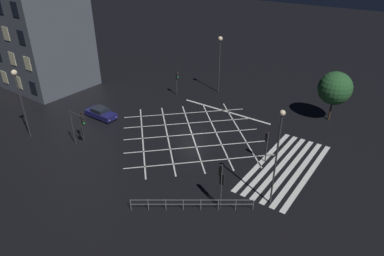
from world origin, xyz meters
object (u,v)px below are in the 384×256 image
object	(u,v)px
waiting_car	(101,113)
street_lamp_west	(220,49)
street_lamp_east	(278,145)
traffic_light_ne_cross	(177,78)
traffic_light_nw_main	(81,120)
traffic_light_sw_cross	(221,177)
traffic_light_sw_main	(222,184)
traffic_light_nw_cross	(78,122)
street_tree_near	(335,88)
street_lamp_far	(18,86)
traffic_light_median_south	(267,141)

from	to	relation	value
waiting_car	street_lamp_west	bearing A→B (deg)	64.62
street_lamp_west	street_lamp_east	bearing A→B (deg)	-138.08
traffic_light_ne_cross	street_lamp_east	xyz separation A→B (m)	(-13.78, -20.48, 3.14)
traffic_light_ne_cross	street_lamp_west	bearing A→B (deg)	46.61
traffic_light_ne_cross	waiting_car	world-z (taller)	traffic_light_ne_cross
traffic_light_nw_main	traffic_light_sw_cross	bearing A→B (deg)	-91.16
street_lamp_east	traffic_light_sw_main	bearing A→B (deg)	133.63
traffic_light_sw_cross	traffic_light_nw_cross	bearing A→B (deg)	1.96
traffic_light_sw_cross	street_tree_near	world-z (taller)	street_tree_near
traffic_light_nw_main	traffic_light_nw_cross	bearing A→B (deg)	-139.88
traffic_light_nw_main	street_lamp_east	distance (m)	21.22
traffic_light_sw_main	waiting_car	xyz separation A→B (m)	(5.45, 20.68, -1.80)
street_lamp_east	street_tree_near	world-z (taller)	street_lamp_east
street_lamp_far	waiting_car	xyz separation A→B (m)	(7.85, -2.82, -5.42)
traffic_light_nw_cross	street_lamp_far	xyz separation A→B (m)	(-1.99, 6.50, 3.11)
traffic_light_nw_main	traffic_light_median_south	xyz separation A→B (m)	(7.85, -17.77, -0.18)
traffic_light_nw_main	traffic_light_ne_cross	size ratio (longest dim) A/B	1.01
traffic_light_sw_main	traffic_light_median_south	xyz separation A→B (m)	(8.36, 0.02, -0.07)
street_lamp_far	street_lamp_west	bearing A→B (deg)	-23.54
street_lamp_east	traffic_light_sw_cross	bearing A→B (deg)	130.22
traffic_light_ne_cross	waiting_car	bearing A→B (deg)	-106.18
traffic_light_median_south	waiting_car	bearing A→B (deg)	8.01
traffic_light_nw_cross	traffic_light_sw_cross	xyz separation A→B (m)	(0.58, -16.80, -0.02)
street_lamp_west	street_tree_near	world-z (taller)	street_lamp_west
traffic_light_median_south	waiting_car	size ratio (longest dim) A/B	0.77
street_lamp_east	street_lamp_west	xyz separation A→B (m)	(18.18, 16.32, 0.65)
street_lamp_west	street_lamp_far	distance (m)	25.64
traffic_light_median_south	street_lamp_far	xyz separation A→B (m)	(-10.76, 23.48, 3.68)
street_tree_near	street_lamp_far	bearing A→B (deg)	132.48
traffic_light_sw_cross	waiting_car	xyz separation A→B (m)	(5.29, 20.48, -2.28)
traffic_light_nw_cross	waiting_car	xyz separation A→B (m)	(5.87, 3.68, -2.30)
traffic_light_nw_main	street_lamp_west	distance (m)	21.41
traffic_light_nw_main	traffic_light_nw_cross	world-z (taller)	traffic_light_nw_cross
street_lamp_east	street_lamp_west	bearing A→B (deg)	41.92
waiting_car	street_lamp_east	bearing A→B (deg)	-6.08
street_lamp_far	street_tree_near	world-z (taller)	street_lamp_far
street_lamp_far	waiting_car	size ratio (longest dim) A/B	1.84
traffic_light_median_south	street_lamp_west	size ratio (longest dim) A/B	0.41
street_lamp_far	street_tree_near	size ratio (longest dim) A/B	1.28
street_lamp_far	street_tree_near	distance (m)	35.30
street_tree_near	traffic_light_nw_main	bearing A→B (deg)	135.85
traffic_light_nw_main	street_lamp_far	bearing A→B (deg)	117.04
traffic_light_sw_main	street_lamp_west	size ratio (longest dim) A/B	0.42
traffic_light_nw_main	street_tree_near	world-z (taller)	street_tree_near
traffic_light_nw_cross	street_lamp_far	size ratio (longest dim) A/B	0.51
traffic_light_nw_main	street_lamp_west	xyz separation A→B (m)	(20.58, -4.53, 3.76)
traffic_light_ne_cross	street_tree_near	distance (m)	20.53
street_lamp_west	street_lamp_far	xyz separation A→B (m)	(-23.50, 10.24, -0.25)
street_lamp_west	waiting_car	bearing A→B (deg)	154.62
traffic_light_sw_cross	waiting_car	bearing A→B (deg)	-14.48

